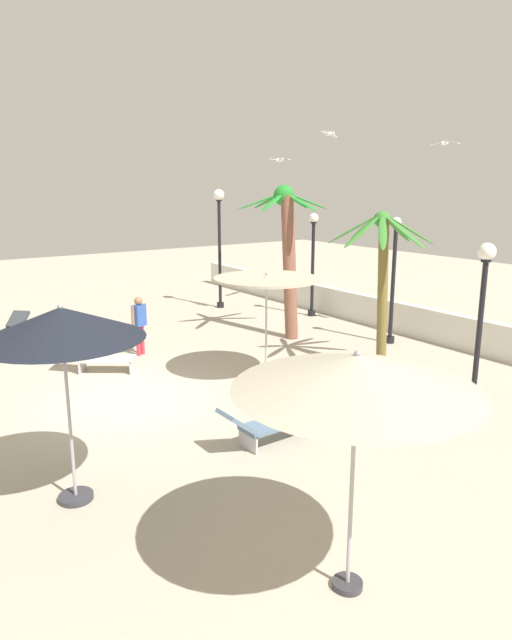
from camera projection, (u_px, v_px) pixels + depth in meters
ground_plane at (133, 401)px, 12.39m from camera, size 56.00×56.00×0.00m
boundary_wall at (417, 322)px, 17.56m from camera, size 25.20×0.30×1.00m
patio_umbrella_0 at (266, 282)px, 13.19m from camera, size 2.51×2.51×2.68m
patio_umbrella_1 at (62, 325)px, 7.85m from camera, size 2.35×2.35×3.05m
patio_umbrella_2 at (357, 373)px, 6.00m from camera, size 2.76×2.76×2.95m
palm_tree_0 at (288, 244)px, 17.11m from camera, size 2.92×2.75×4.71m
palm_tree_1 at (382, 265)px, 14.07m from camera, size 2.71×2.71×4.07m
lamp_post_0 at (313, 257)px, 20.11m from camera, size 0.33×0.33×3.73m
lamp_post_1 at (219, 231)px, 21.32m from camera, size 0.42×0.42×4.56m
lamp_post_2 at (393, 278)px, 16.56m from camera, size 0.29×0.29×3.79m
lamp_post_3 at (482, 301)px, 12.06m from camera, size 0.38×0.38×3.50m
lounge_chair_0 at (98, 357)px, 14.27m from camera, size 1.53×1.84×0.83m
lounge_chair_1 at (6, 331)px, 16.83m from camera, size 1.73×1.70×0.84m
lounge_chair_2 at (266, 424)px, 10.24m from camera, size 0.58×1.89×0.84m
guest_0 at (139, 320)px, 15.58m from camera, size 0.37×0.52×1.67m
seagull_0 at (279, 160)px, 18.72m from camera, size 0.97×0.39×0.14m
seagull_1 at (329, 134)px, 20.26m from camera, size 0.71×1.27×0.19m
seagull_2 at (444, 143)px, 16.43m from camera, size 0.97×0.39×0.14m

